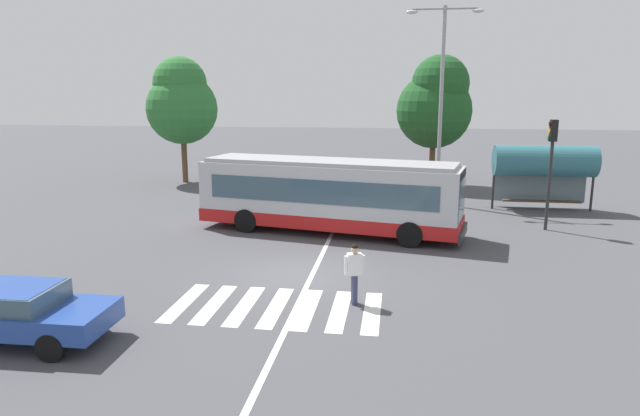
{
  "coord_description": "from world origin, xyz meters",
  "views": [
    {
      "loc": [
        3.11,
        -16.76,
        5.72
      ],
      "look_at": [
        0.11,
        4.44,
        1.3
      ],
      "focal_mm": 30.99,
      "sensor_mm": 36.0,
      "label": 1
    }
  ],
  "objects_px": {
    "parked_car_red": "(407,183)",
    "background_tree_right": "(436,103)",
    "twin_arm_street_lamp": "(442,88)",
    "pedestrian_crossing_street": "(354,271)",
    "bus_stop_shelter": "(544,162)",
    "parked_car_teal": "(363,181)",
    "parked_car_silver": "(269,180)",
    "foreground_sedan": "(14,310)",
    "parked_car_black": "(315,182)",
    "background_tree_left": "(181,102)",
    "city_transit_bus": "(329,195)",
    "traffic_light_far_corner": "(551,157)"
  },
  "relations": [
    {
      "from": "parked_car_silver",
      "to": "background_tree_right",
      "type": "distance_m",
      "value": 11.29
    },
    {
      "from": "city_transit_bus",
      "to": "parked_car_red",
      "type": "xyz_separation_m",
      "value": [
        3.36,
        8.94,
        -0.82
      ]
    },
    {
      "from": "parked_car_silver",
      "to": "parked_car_red",
      "type": "height_order",
      "value": "same"
    },
    {
      "from": "background_tree_right",
      "to": "city_transit_bus",
      "type": "bearing_deg",
      "value": -111.69
    },
    {
      "from": "parked_car_silver",
      "to": "parked_car_red",
      "type": "relative_size",
      "value": 1.02
    },
    {
      "from": "parked_car_black",
      "to": "parked_car_teal",
      "type": "height_order",
      "value": "same"
    },
    {
      "from": "parked_car_silver",
      "to": "parked_car_teal",
      "type": "distance_m",
      "value": 5.52
    },
    {
      "from": "pedestrian_crossing_street",
      "to": "background_tree_left",
      "type": "height_order",
      "value": "background_tree_left"
    },
    {
      "from": "parked_car_black",
      "to": "parked_car_red",
      "type": "relative_size",
      "value": 1.01
    },
    {
      "from": "parked_car_black",
      "to": "traffic_light_far_corner",
      "type": "relative_size",
      "value": 0.98
    },
    {
      "from": "bus_stop_shelter",
      "to": "background_tree_left",
      "type": "bearing_deg",
      "value": 163.79
    },
    {
      "from": "parked_car_black",
      "to": "bus_stop_shelter",
      "type": "distance_m",
      "value": 12.36
    },
    {
      "from": "foreground_sedan",
      "to": "parked_car_black",
      "type": "height_order",
      "value": "same"
    },
    {
      "from": "parked_car_teal",
      "to": "city_transit_bus",
      "type": "bearing_deg",
      "value": -95.27
    },
    {
      "from": "parked_car_red",
      "to": "background_tree_left",
      "type": "distance_m",
      "value": 15.54
    },
    {
      "from": "pedestrian_crossing_street",
      "to": "parked_car_black",
      "type": "relative_size",
      "value": 0.37
    },
    {
      "from": "city_transit_bus",
      "to": "parked_car_silver",
      "type": "xyz_separation_m",
      "value": [
        -4.67,
        9.02,
        -0.82
      ]
    },
    {
      "from": "pedestrian_crossing_street",
      "to": "twin_arm_street_lamp",
      "type": "distance_m",
      "value": 16.16
    },
    {
      "from": "parked_car_red",
      "to": "background_tree_right",
      "type": "relative_size",
      "value": 0.56
    },
    {
      "from": "parked_car_teal",
      "to": "traffic_light_far_corner",
      "type": "height_order",
      "value": "traffic_light_far_corner"
    },
    {
      "from": "traffic_light_far_corner",
      "to": "parked_car_silver",
      "type": "bearing_deg",
      "value": 152.19
    },
    {
      "from": "bus_stop_shelter",
      "to": "parked_car_black",
      "type": "bearing_deg",
      "value": 167.31
    },
    {
      "from": "pedestrian_crossing_street",
      "to": "bus_stop_shelter",
      "type": "relative_size",
      "value": 0.35
    },
    {
      "from": "city_transit_bus",
      "to": "parked_car_black",
      "type": "bearing_deg",
      "value": 102.41
    },
    {
      "from": "bus_stop_shelter",
      "to": "foreground_sedan",
      "type": "bearing_deg",
      "value": -132.39
    },
    {
      "from": "parked_car_black",
      "to": "parked_car_red",
      "type": "height_order",
      "value": "same"
    },
    {
      "from": "city_transit_bus",
      "to": "parked_car_teal",
      "type": "distance_m",
      "value": 9.28
    },
    {
      "from": "pedestrian_crossing_street",
      "to": "twin_arm_street_lamp",
      "type": "height_order",
      "value": "twin_arm_street_lamp"
    },
    {
      "from": "city_transit_bus",
      "to": "background_tree_right",
      "type": "height_order",
      "value": "background_tree_right"
    },
    {
      "from": "foreground_sedan",
      "to": "background_tree_left",
      "type": "bearing_deg",
      "value": 102.33
    },
    {
      "from": "pedestrian_crossing_street",
      "to": "foreground_sedan",
      "type": "height_order",
      "value": "pedestrian_crossing_street"
    },
    {
      "from": "parked_car_silver",
      "to": "parked_car_teal",
      "type": "relative_size",
      "value": 1.0
    },
    {
      "from": "parked_car_silver",
      "to": "foreground_sedan",
      "type": "bearing_deg",
      "value": -93.66
    },
    {
      "from": "twin_arm_street_lamp",
      "to": "background_tree_left",
      "type": "xyz_separation_m",
      "value": [
        -16.09,
        5.22,
        -0.79
      ]
    },
    {
      "from": "pedestrian_crossing_street",
      "to": "parked_car_silver",
      "type": "height_order",
      "value": "pedestrian_crossing_street"
    },
    {
      "from": "parked_car_black",
      "to": "background_tree_right",
      "type": "height_order",
      "value": "background_tree_right"
    },
    {
      "from": "parked_car_teal",
      "to": "background_tree_right",
      "type": "xyz_separation_m",
      "value": [
        4.2,
        3.49,
        4.43
      ]
    },
    {
      "from": "parked_car_black",
      "to": "parked_car_teal",
      "type": "relative_size",
      "value": 1.0
    },
    {
      "from": "pedestrian_crossing_street",
      "to": "foreground_sedan",
      "type": "relative_size",
      "value": 0.38
    },
    {
      "from": "pedestrian_crossing_street",
      "to": "twin_arm_street_lamp",
      "type": "xyz_separation_m",
      "value": [
        3.21,
        15.0,
        5.08
      ]
    },
    {
      "from": "bus_stop_shelter",
      "to": "background_tree_left",
      "type": "height_order",
      "value": "background_tree_left"
    },
    {
      "from": "background_tree_right",
      "to": "parked_car_silver",
      "type": "bearing_deg",
      "value": -159.29
    },
    {
      "from": "pedestrian_crossing_street",
      "to": "twin_arm_street_lamp",
      "type": "relative_size",
      "value": 0.17
    },
    {
      "from": "parked_car_teal",
      "to": "bus_stop_shelter",
      "type": "bearing_deg",
      "value": -18.91
    },
    {
      "from": "parked_car_silver",
      "to": "twin_arm_street_lamp",
      "type": "xyz_separation_m",
      "value": [
        9.61,
        -2.02,
        5.28
      ]
    },
    {
      "from": "parked_car_silver",
      "to": "traffic_light_far_corner",
      "type": "bearing_deg",
      "value": -27.81
    },
    {
      "from": "parked_car_silver",
      "to": "bus_stop_shelter",
      "type": "relative_size",
      "value": 0.95
    },
    {
      "from": "parked_car_teal",
      "to": "traffic_light_far_corner",
      "type": "relative_size",
      "value": 0.98
    },
    {
      "from": "parked_car_red",
      "to": "twin_arm_street_lamp",
      "type": "height_order",
      "value": "twin_arm_street_lamp"
    },
    {
      "from": "twin_arm_street_lamp",
      "to": "parked_car_teal",
      "type": "bearing_deg",
      "value": 151.66
    }
  ]
}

